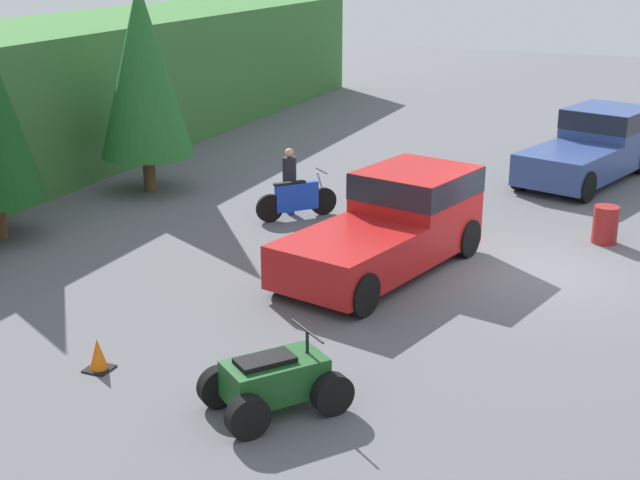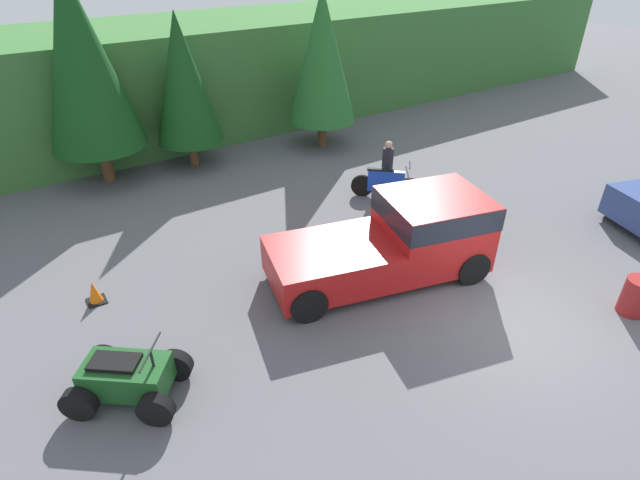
# 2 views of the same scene
# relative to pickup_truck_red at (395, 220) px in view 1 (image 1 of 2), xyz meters

# --- Properties ---
(ground_plane) EXTENTS (80.00, 80.00, 0.00)m
(ground_plane) POSITION_rel_pickup_truck_red_xyz_m (0.81, -2.80, -1.03)
(ground_plane) COLOR #5B5B60
(tree_mid_right) EXTENTS (2.54, 2.54, 5.76)m
(tree_mid_right) POSITION_rel_pickup_truck_red_xyz_m (3.17, 8.26, 2.35)
(tree_mid_right) COLOR brown
(tree_mid_right) RESTS_ON ground_plane
(pickup_truck_red) EXTENTS (5.60, 3.31, 1.98)m
(pickup_truck_red) POSITION_rel_pickup_truck_red_xyz_m (0.00, 0.00, 0.00)
(pickup_truck_red) COLOR red
(pickup_truck_red) RESTS_ON ground_plane
(pickup_truck_second) EXTENTS (5.59, 3.53, 1.98)m
(pickup_truck_second) POSITION_rel_pickup_truck_red_xyz_m (9.51, -3.01, -0.00)
(pickup_truck_second) COLOR #334784
(pickup_truck_second) RESTS_ON ground_plane
(dirt_bike) EXTENTS (1.70, 1.54, 1.18)m
(dirt_bike) POSITION_rel_pickup_truck_red_xyz_m (2.37, 3.37, -0.54)
(dirt_bike) COLOR black
(dirt_bike) RESTS_ON ground_plane
(quad_atv) EXTENTS (2.36, 2.22, 1.19)m
(quad_atv) POSITION_rel_pickup_truck_red_xyz_m (-6.65, -0.34, -0.56)
(quad_atv) COLOR black
(quad_atv) RESTS_ON ground_plane
(rider_person) EXTENTS (0.50, 0.50, 1.72)m
(rider_person) POSITION_rel_pickup_truck_red_xyz_m (2.67, 3.71, -0.10)
(rider_person) COLOR navy
(rider_person) RESTS_ON ground_plane
(traffic_cone) EXTENTS (0.42, 0.42, 0.55)m
(traffic_cone) POSITION_rel_pickup_truck_red_xyz_m (-6.58, 2.90, -0.78)
(traffic_cone) COLOR black
(traffic_cone) RESTS_ON ground_plane
(steel_barrel) EXTENTS (0.58, 0.58, 0.88)m
(steel_barrel) POSITION_rel_pickup_truck_red_xyz_m (3.40, -4.02, -0.59)
(steel_barrel) COLOR maroon
(steel_barrel) RESTS_ON ground_plane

